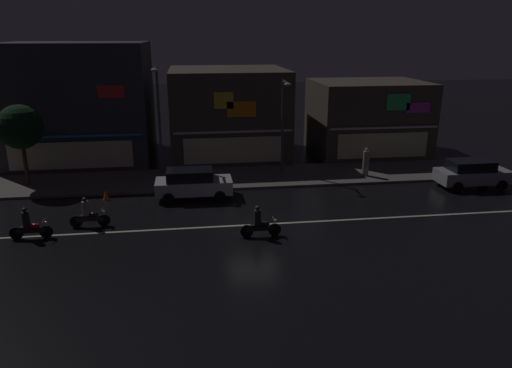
% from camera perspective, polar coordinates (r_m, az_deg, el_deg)
% --- Properties ---
extents(ground_plane, '(140.00, 140.00, 0.00)m').
position_cam_1_polar(ground_plane, '(23.43, -0.34, -4.93)').
color(ground_plane, black).
extents(lane_divider_stripe, '(34.06, 0.16, 0.01)m').
position_cam_1_polar(lane_divider_stripe, '(23.43, -0.34, -4.92)').
color(lane_divider_stripe, beige).
rests_on(lane_divider_stripe, ground).
extents(sidewalk_far, '(35.85, 4.81, 0.14)m').
position_cam_1_polar(sidewalk_far, '(30.84, -2.27, 0.81)').
color(sidewalk_far, '#5B5954').
rests_on(sidewalk_far, ground).
extents(storefront_left_block, '(8.34, 6.96, 5.52)m').
position_cam_1_polar(storefront_left_block, '(38.23, 13.20, 7.79)').
color(storefront_left_block, '#4C443A').
rests_on(storefront_left_block, ground).
extents(storefront_center_block, '(9.92, 8.79, 8.40)m').
position_cam_1_polar(storefront_center_block, '(37.29, -20.33, 9.18)').
color(storefront_center_block, '#383A3F').
rests_on(storefront_center_block, ground).
extents(storefront_right_block, '(8.53, 8.52, 6.50)m').
position_cam_1_polar(storefront_right_block, '(36.54, -3.36, 8.56)').
color(storefront_right_block, '#4C443A').
rests_on(storefront_right_block, ground).
extents(streetlamp_west, '(0.44, 1.64, 7.01)m').
position_cam_1_polar(streetlamp_west, '(30.24, -11.60, 8.32)').
color(streetlamp_west, '#47494C').
rests_on(streetlamp_west, sidewalk_far).
extents(streetlamp_mid, '(0.44, 1.64, 6.08)m').
position_cam_1_polar(streetlamp_mid, '(30.78, 3.29, 7.89)').
color(streetlamp_mid, '#47494C').
rests_on(streetlamp_mid, sidewalk_far).
extents(pedestrian_on_sidewalk, '(0.40, 0.40, 1.84)m').
position_cam_1_polar(pedestrian_on_sidewalk, '(31.55, 13.04, 2.48)').
color(pedestrian_on_sidewalk, gray).
rests_on(pedestrian_on_sidewalk, sidewalk_far).
extents(street_tree, '(2.63, 2.63, 4.89)m').
position_cam_1_polar(street_tree, '(31.49, -26.46, 6.13)').
color(street_tree, '#473323').
rests_on(street_tree, sidewalk_far).
extents(parked_car_near_kerb, '(4.30, 1.98, 1.67)m').
position_cam_1_polar(parked_car_near_kerb, '(31.78, 24.48, 1.21)').
color(parked_car_near_kerb, '#9EA0A5').
rests_on(parked_car_near_kerb, ground).
extents(parked_car_trailing, '(4.30, 1.98, 1.67)m').
position_cam_1_polar(parked_car_trailing, '(27.22, -7.60, 0.12)').
color(parked_car_trailing, silver).
rests_on(parked_car_trailing, ground).
extents(motorcycle_lead, '(1.90, 0.60, 1.52)m').
position_cam_1_polar(motorcycle_lead, '(24.01, -25.57, -4.55)').
color(motorcycle_lead, black).
rests_on(motorcycle_lead, ground).
extents(motorcycle_following, '(1.90, 0.60, 1.52)m').
position_cam_1_polar(motorcycle_following, '(21.90, 0.43, -4.79)').
color(motorcycle_following, black).
rests_on(motorcycle_following, ground).
extents(motorcycle_opposite_lane, '(1.90, 0.60, 1.52)m').
position_cam_1_polar(motorcycle_opposite_lane, '(24.38, -19.48, -3.47)').
color(motorcycle_opposite_lane, black).
rests_on(motorcycle_opposite_lane, ground).
extents(traffic_cone, '(0.36, 0.36, 0.55)m').
position_cam_1_polar(traffic_cone, '(28.16, -17.57, -1.24)').
color(traffic_cone, orange).
rests_on(traffic_cone, ground).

